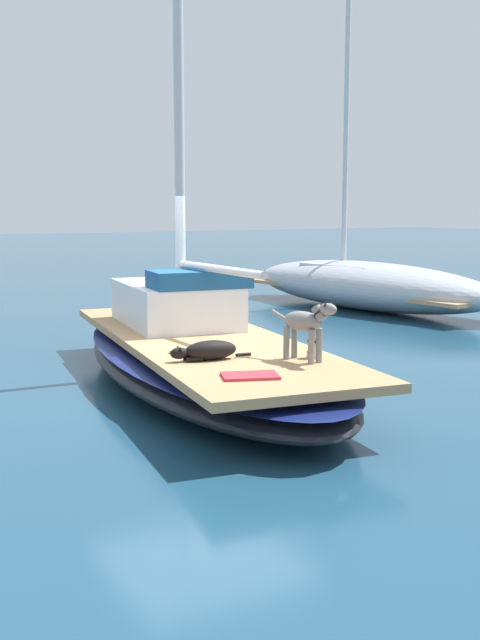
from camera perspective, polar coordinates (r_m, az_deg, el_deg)
The scene contains 10 objects.
ground_plane at distance 10.27m, azimuth -2.82°, elevation -4.88°, with size 120.00×120.00×0.00m, color navy.
sailboat_main at distance 10.20m, azimuth -2.84°, elevation -3.05°, with size 3.59×7.54×0.66m.
mast_main at distance 10.76m, azimuth -4.12°, elevation 14.21°, with size 0.14×2.27×6.26m.
cabin_house at distance 11.15m, azimuth -4.64°, elevation 1.40°, with size 1.72×2.41×0.84m.
dog_black at distance 8.59m, azimuth -2.41°, elevation -2.27°, with size 0.95×0.35×0.22m.
dog_grey at distance 8.47m, azimuth 4.90°, elevation -0.28°, with size 0.34×0.93×0.70m.
deck_winch at distance 8.74m, azimuth 5.46°, elevation -2.18°, with size 0.16×0.16×0.21m.
coiled_rope at distance 9.03m, azimuth -4.23°, elevation -2.30°, with size 0.32×0.32×0.04m, color beige.
deck_towel at distance 7.74m, azimuth 0.75°, elevation -4.14°, with size 0.56×0.36×0.03m, color #C6333D.
moored_boat_starboard_side at distance 18.16m, azimuth 9.26°, elevation 2.64°, with size 2.89×7.55×7.08m.
Camera 1 is at (-4.60, -8.88, 2.35)m, focal length 43.32 mm.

